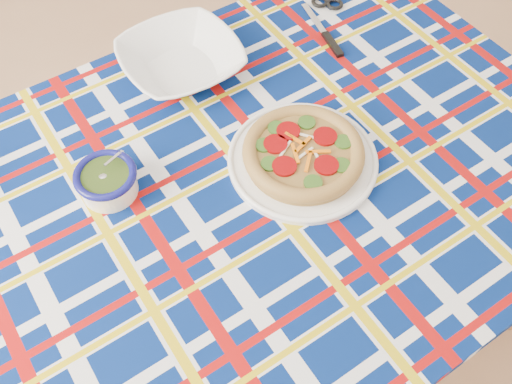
{
  "coord_description": "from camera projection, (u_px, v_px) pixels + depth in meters",
  "views": [
    {
      "loc": [
        -0.05,
        -0.82,
        1.74
      ],
      "look_at": [
        0.08,
        -0.18,
        0.79
      ],
      "focal_mm": 40.0,
      "sensor_mm": 36.0,
      "label": 1
    }
  ],
  "objects": [
    {
      "name": "floor",
      "position": [
        221.0,
        289.0,
        1.89
      ],
      "size": [
        4.0,
        4.0,
        0.0
      ],
      "primitive_type": "plane",
      "color": "tan",
      "rests_on": "ground"
    },
    {
      "name": "dining_table",
      "position": [
        223.0,
        217.0,
        1.24
      ],
      "size": [
        1.9,
        1.56,
        0.77
      ],
      "rotation": [
        0.0,
        0.0,
        0.38
      ],
      "color": "brown",
      "rests_on": "floor"
    },
    {
      "name": "main_focaccia_plate",
      "position": [
        303.0,
        153.0,
        1.2
      ],
      "size": [
        0.42,
        0.42,
        0.06
      ],
      "primitive_type": null,
      "rotation": [
        0.0,
        0.0,
        0.35
      ],
      "color": "olive",
      "rests_on": "tablecloth"
    },
    {
      "name": "table_knife",
      "position": [
        315.0,
        20.0,
        1.49
      ],
      "size": [
        0.06,
        0.24,
        0.01
      ],
      "primitive_type": null,
      "rotation": [
        0.0,
        0.0,
        1.74
      ],
      "color": "silver",
      "rests_on": "tablecloth"
    },
    {
      "name": "pesto_bowl",
      "position": [
        107.0,
        180.0,
        1.15
      ],
      "size": [
        0.16,
        0.16,
        0.08
      ],
      "primitive_type": null,
      "rotation": [
        0.0,
        0.0,
        0.32
      ],
      "color": "#1F320D",
      "rests_on": "tablecloth"
    },
    {
      "name": "tablecloth",
      "position": [
        222.0,
        211.0,
        1.22
      ],
      "size": [
        1.94,
        1.6,
        0.11
      ],
      "primitive_type": null,
      "rotation": [
        0.0,
        0.0,
        0.38
      ],
      "color": "#051B5A",
      "rests_on": "dining_table"
    },
    {
      "name": "serving_bowl",
      "position": [
        181.0,
        61.0,
        1.35
      ],
      "size": [
        0.36,
        0.36,
        0.07
      ],
      "primitive_type": "imported",
      "rotation": [
        0.0,
        0.0,
        0.35
      ],
      "color": "white",
      "rests_on": "tablecloth"
    }
  ]
}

